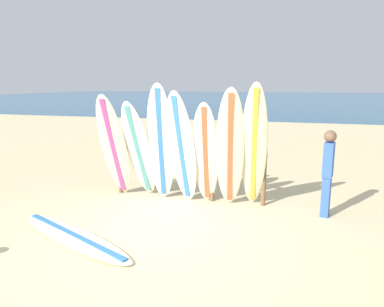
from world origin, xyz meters
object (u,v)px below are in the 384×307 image
(surfboard_rack, at_px, (188,165))
(beachgoer_standing, at_px, (328,170))
(surfboard_leaning_left, at_px, (139,151))
(surfboard_leaning_center_right, at_px, (206,154))
(surfboard_leaning_right, at_px, (230,150))
(surfboard_lying_on_sand, at_px, (73,236))
(small_boat_offshore, at_px, (228,102))
(surfboard_leaning_center_left, at_px, (161,144))
(surfboard_leaning_far_right, at_px, (254,148))
(surfboard_leaning_center, at_px, (182,149))
(surfboard_leaning_far_left, at_px, (114,147))

(surfboard_rack, distance_m, beachgoer_standing, 2.66)
(surfboard_leaning_left, distance_m, surfboard_leaning_center_right, 1.37)
(surfboard_leaning_right, xyz_separation_m, surfboard_lying_on_sand, (-2.07, -1.93, -1.11))
(surfboard_rack, height_order, surfboard_lying_on_sand, surfboard_rack)
(beachgoer_standing, bearing_deg, surfboard_leaning_center_right, -179.42)
(surfboard_leaning_left, bearing_deg, small_boat_offshore, 97.30)
(beachgoer_standing, bearing_deg, surfboard_leaning_center_left, -178.97)
(surfboard_leaning_center_left, height_order, small_boat_offshore, surfboard_leaning_center_left)
(surfboard_leaning_far_right, bearing_deg, surfboard_leaning_center_left, 179.74)
(surfboard_leaning_left, bearing_deg, surfboard_leaning_center, -2.53)
(small_boat_offshore, bearing_deg, surfboard_leaning_center, -81.22)
(surfboard_rack, relative_size, surfboard_leaning_right, 1.37)
(surfboard_leaning_center, relative_size, beachgoer_standing, 1.44)
(surfboard_leaning_left, bearing_deg, surfboard_leaning_right, -3.40)
(surfboard_rack, bearing_deg, surfboard_leaning_far_right, -14.39)
(surfboard_leaning_center, relative_size, surfboard_lying_on_sand, 0.83)
(small_boat_offshore, bearing_deg, surfboard_leaning_right, -79.69)
(small_boat_offshore, bearing_deg, surfboard_rack, -81.10)
(surfboard_leaning_center, height_order, beachgoer_standing, surfboard_leaning_center)
(surfboard_rack, xyz_separation_m, small_boat_offshore, (-5.32, 33.95, -0.46))
(surfboard_rack, xyz_separation_m, beachgoer_standing, (2.64, -0.28, 0.13))
(surfboard_lying_on_sand, bearing_deg, surfboard_leaning_center_right, 52.32)
(surfboard_leaning_center, xyz_separation_m, surfboard_lying_on_sand, (-1.12, -2.00, -1.08))
(surfboard_leaning_center_left, bearing_deg, small_boat_offshore, 98.08)
(surfboard_leaning_far_right, bearing_deg, small_boat_offshore, 101.02)
(surfboard_leaning_center_left, bearing_deg, surfboard_leaning_right, -3.65)
(surfboard_leaning_far_left, distance_m, surfboard_leaning_center, 1.43)
(surfboard_leaning_center_right, bearing_deg, surfboard_lying_on_sand, -127.68)
(surfboard_leaning_far_right, relative_size, small_boat_offshore, 0.78)
(surfboard_lying_on_sand, bearing_deg, surfboard_leaning_left, 84.17)
(surfboard_rack, xyz_separation_m, surfboard_leaning_far_left, (-1.44, -0.40, 0.36))
(surfboard_lying_on_sand, bearing_deg, surfboard_leaning_center_left, 71.21)
(surfboard_leaning_far_right, height_order, beachgoer_standing, surfboard_leaning_far_right)
(surfboard_leaning_center_left, relative_size, surfboard_leaning_far_right, 0.99)
(surfboard_leaning_right, xyz_separation_m, surfboard_leaning_far_right, (0.42, 0.08, 0.04))
(surfboard_leaning_center_right, bearing_deg, small_boat_offshore, 99.55)
(surfboard_leaning_right, relative_size, beachgoer_standing, 1.48)
(surfboard_rack, bearing_deg, surfboard_leaning_left, -161.11)
(surfboard_leaning_center, relative_size, surfboard_leaning_far_right, 0.93)
(surfboard_leaning_center, height_order, small_boat_offshore, surfboard_leaning_center)
(surfboard_leaning_far_left, xyz_separation_m, small_boat_offshore, (-3.88, 34.35, -0.83))
(surfboard_leaning_center_left, height_order, surfboard_lying_on_sand, surfboard_leaning_center_left)
(surfboard_leaning_center_left, relative_size, surfboard_lying_on_sand, 0.88)
(surfboard_leaning_left, height_order, surfboard_leaning_center_left, surfboard_leaning_center_left)
(surfboard_leaning_right, bearing_deg, surfboard_rack, 155.37)
(surfboard_leaning_left, xyz_separation_m, surfboard_leaning_far_right, (2.29, -0.03, 0.17))
(surfboard_rack, height_order, surfboard_leaning_center_right, surfboard_leaning_center_right)
(surfboard_leaning_right, height_order, small_boat_offshore, surfboard_leaning_right)
(surfboard_lying_on_sand, distance_m, beachgoer_standing, 4.39)
(surfboard_rack, xyz_separation_m, surfboard_lying_on_sand, (-1.14, -2.35, -0.69))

